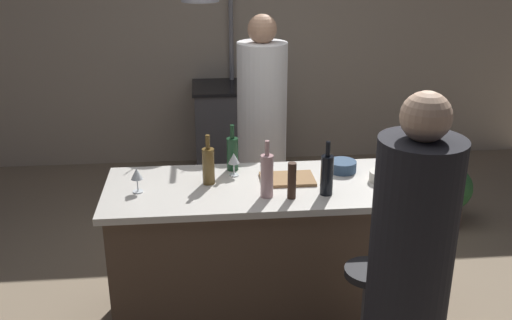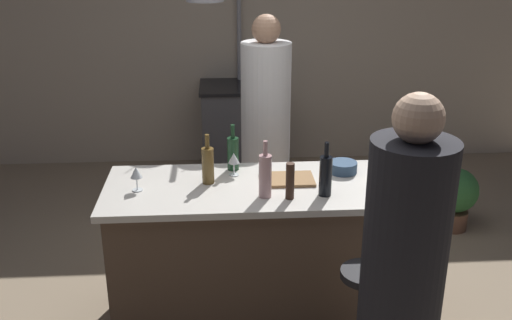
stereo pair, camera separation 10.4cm
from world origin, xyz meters
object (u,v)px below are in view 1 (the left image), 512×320
Objects in this scene: pepper_mill at (292,181)px; wine_bottle_dark at (327,174)px; stove_range at (234,129)px; potted_plant at (449,192)px; bar_stool_right at (366,319)px; wine_bottle_amber at (208,165)px; wine_bottle_green at (232,153)px; mixing_bowl_ceramic at (383,176)px; wine_glass_near_left_guest at (137,175)px; guest_right at (407,293)px; wine_glass_by_chef at (234,159)px; mixing_bowl_blue at (342,166)px; cutting_board at (287,179)px; chef at (262,140)px; wine_bottle_rose at (267,175)px.

wine_bottle_dark reaches higher than pepper_mill.
pepper_mill is at bearing -170.81° from wine_bottle_dark.
stove_range reaches higher than potted_plant.
bar_stool_right is at bearing -124.65° from potted_plant.
wine_bottle_amber is 1.03× the size of wine_bottle_green.
wine_glass_near_left_guest is at bearing -179.23° from mixing_bowl_ceramic.
guest_right is (0.56, -3.46, 0.35)m from stove_range.
wine_glass_by_chef is 0.84× the size of mixing_bowl_blue.
wine_glass_near_left_guest reaches higher than cutting_board.
chef is 5.99× the size of wine_bottle_green.
mixing_bowl_blue is (0.36, 0.11, 0.02)m from cutting_board.
pepper_mill is at bearing -93.00° from cutting_board.
pepper_mill is at bearing -49.78° from wine_glass_by_chef.
wine_bottle_green is at bearing 111.78° from wine_bottle_rose.
cutting_board is 0.48m from wine_bottle_amber.
wine_glass_near_left_guest is (-0.83, -1.09, 0.19)m from chef.
chef reaches higher than pepper_mill.
mixing_bowl_ceramic is 0.94× the size of mixing_bowl_blue.
wine_bottle_dark is 0.38m from mixing_bowl_blue.
mixing_bowl_ceramic is (0.88, -0.17, -0.07)m from wine_glass_by_chef.
pepper_mill is at bearing -140.09° from potted_plant.
chef is 1.11m from wine_bottle_amber.
wine_glass_near_left_guest is at bearing -168.08° from wine_bottle_amber.
potted_plant is at bearing 27.29° from wine_bottle_amber.
wine_bottle_dark reaches higher than bar_stool_right.
bar_stool_right is 0.96m from mixing_bowl_blue.
mixing_bowl_ceramic is at bearing -3.67° from wine_bottle_amber.
wine_glass_near_left_guest reaches higher than potted_plant.
wine_bottle_dark reaches higher than wine_glass_by_chef.
mixing_bowl_ceramic reaches higher than potted_plant.
stove_range is 2.78× the size of cutting_board.
wine_bottle_green is 1.69× the size of mixing_bowl_blue.
pepper_mill is 1.21× the size of mixing_bowl_blue.
wine_bottle_rose reaches higher than wine_bottle_green.
wine_bottle_rose is 2.27× the size of wine_glass_by_chef.
wine_bottle_rose reaches higher than bar_stool_right.
wine_glass_by_chef is at bearing 130.22° from pepper_mill.
stove_range is 2.95× the size of wine_bottle_amber.
cutting_board reaches higher than bar_stool_right.
pepper_mill is (-0.35, 0.42, 0.63)m from bar_stool_right.
potted_plant is 1.59m from mixing_bowl_blue.
pepper_mill is 0.88m from wine_glass_near_left_guest.
bar_stool_right is 0.40× the size of guest_right.
wine_bottle_green reaches higher than pepper_mill.
wine_bottle_dark is at bearing 107.30° from bar_stool_right.
chef is 5.80× the size of wine_bottle_amber.
chef is at bearing 102.74° from bar_stool_right.
pepper_mill is 0.67× the size of wine_bottle_dark.
wine_bottle_amber reaches higher than cutting_board.
chef reaches higher than mixing_bowl_ceramic.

